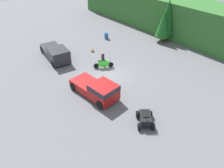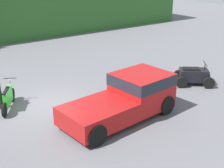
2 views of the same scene
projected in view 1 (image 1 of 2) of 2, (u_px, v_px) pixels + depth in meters
name	position (u px, v px, depth m)	size (l,w,h in m)	color
ground_plane	(108.00, 76.00, 24.12)	(80.00, 80.00, 0.00)	#5B5B60
hillside_backdrop	(194.00, 21.00, 31.16)	(44.00, 6.00, 5.17)	#2D6028
tree_left	(168.00, 17.00, 30.35)	(2.55, 2.55, 5.80)	brown
tree_mid_left	(163.00, 24.00, 30.21)	(1.99, 1.99, 4.52)	brown
pickup_truck_red	(98.00, 89.00, 20.58)	(5.24, 2.61, 1.77)	maroon
pickup_truck_second	(56.00, 53.00, 26.70)	(5.87, 3.02, 1.77)	#232328
dirt_bike	(104.00, 64.00, 25.33)	(1.33, 2.05, 1.21)	black
quad_atv	(145.00, 119.00, 17.95)	(2.43, 2.35, 1.23)	black
rider_person	(103.00, 59.00, 25.43)	(0.45, 0.45, 1.77)	black
traffic_cone	(93.00, 50.00, 28.89)	(0.42, 0.42, 0.55)	black
steel_barrel	(106.00, 36.00, 32.34)	(0.58, 0.58, 0.88)	#1E5193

